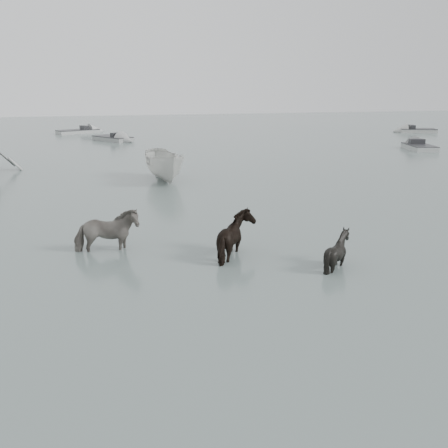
{
  "coord_description": "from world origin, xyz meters",
  "views": [
    {
      "loc": [
        -3.96,
        -11.2,
        4.8
      ],
      "look_at": [
        -0.59,
        1.84,
        1.0
      ],
      "focal_mm": 40.0,
      "sensor_mm": 36.0,
      "label": 1
    }
  ],
  "objects": [
    {
      "name": "ground",
      "position": [
        0.0,
        0.0,
        0.0
      ],
      "size": [
        140.0,
        140.0,
        0.0
      ],
      "primitive_type": "plane",
      "color": "#4D5C57",
      "rests_on": "ground"
    },
    {
      "name": "pony_pinto",
      "position": [
        -3.8,
        3.23,
        0.8
      ],
      "size": [
        1.92,
        0.91,
        1.61
      ],
      "primitive_type": "imported",
      "rotation": [
        0.0,
        0.0,
        1.55
      ],
      "color": "black",
      "rests_on": "ground"
    },
    {
      "name": "pony_dark",
      "position": [
        -0.18,
        1.89,
        0.82
      ],
      "size": [
        1.53,
        1.74,
        1.63
      ],
      "primitive_type": "imported",
      "rotation": [
        0.0,
        0.0,
        1.48
      ],
      "color": "black",
      "rests_on": "ground"
    },
    {
      "name": "pony_black",
      "position": [
        2.2,
        0.4,
        0.67
      ],
      "size": [
        1.23,
        1.09,
        1.34
      ],
      "primitive_type": "imported",
      "rotation": [
        0.0,
        0.0,
        1.58
      ],
      "color": "black",
      "rests_on": "ground"
    },
    {
      "name": "boat_small",
      "position": [
        -0.58,
        14.0,
        0.86
      ],
      "size": [
        2.0,
        4.55,
        1.71
      ],
      "primitive_type": "imported",
      "rotation": [
        0.0,
        0.0,
        0.08
      ],
      "color": "silver",
      "rests_on": "ground"
    },
    {
      "name": "skiff_port",
      "position": [
        19.68,
        21.56,
        0.38
      ],
      "size": [
        2.61,
        4.81,
        0.75
      ],
      "primitive_type": null,
      "rotation": [
        0.0,
        0.0,
        1.34
      ],
      "color": "#A4A7A5",
      "rests_on": "ground"
    },
    {
      "name": "skiff_mid",
      "position": [
        -2.41,
        33.6,
        0.38
      ],
      "size": [
        4.36,
        5.42,
        0.75
      ],
      "primitive_type": null,
      "rotation": [
        0.0,
        0.0,
        -0.98
      ],
      "color": "gray",
      "rests_on": "ground"
    },
    {
      "name": "skiff_star",
      "position": [
        27.98,
        33.67,
        0.38
      ],
      "size": [
        5.17,
        3.15,
        0.75
      ],
      "primitive_type": null,
      "rotation": [
        0.0,
        0.0,
        2.8
      ],
      "color": "#A9A9A4",
      "rests_on": "ground"
    },
    {
      "name": "skiff_far",
      "position": [
        -5.49,
        41.12,
        0.38
      ],
      "size": [
        5.75,
        3.75,
        0.75
      ],
      "primitive_type": null,
      "rotation": [
        0.0,
        0.0,
        0.42
      ],
      "color": "#A7A9A7",
      "rests_on": "ground"
    }
  ]
}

